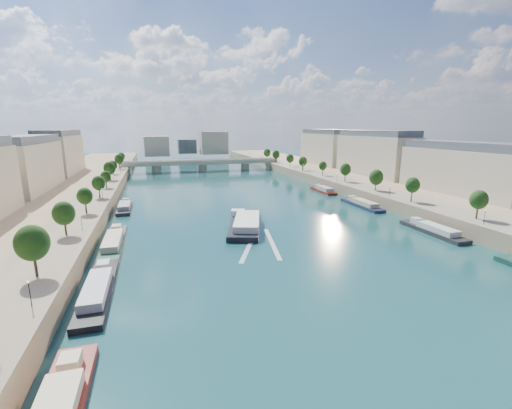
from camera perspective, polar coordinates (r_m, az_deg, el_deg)
ground at (r=132.21m, az=-1.39°, el=-0.89°), size 700.00×700.00×0.00m
quay_left at (r=132.86m, az=-32.93°, el=-1.81°), size 44.00×520.00×5.00m
quay_right at (r=165.45m, az=23.43°, el=1.71°), size 44.00×520.00×5.00m
pave_left at (r=128.80m, az=-26.67°, el=-0.33°), size 14.00×520.00×0.10m
pave_right at (r=155.84m, az=19.28°, el=2.38°), size 14.00×520.00×0.10m
trees_left at (r=129.41m, az=-25.89°, el=2.26°), size 4.80×268.80×8.26m
trees_right at (r=162.02m, az=16.78°, el=4.87°), size 4.80×268.80×8.26m
lamps_left at (r=117.84m, az=-25.45°, el=0.04°), size 0.36×200.36×4.28m
lamps_right at (r=156.90m, az=16.95°, el=3.63°), size 0.36×200.36×4.28m
buildings_right at (r=181.12m, az=24.58°, el=6.95°), size 16.00×226.00×23.20m
skyline at (r=345.85m, az=-10.67°, el=9.82°), size 79.00×42.00×22.00m
bridge at (r=252.29m, az=-8.94°, el=6.68°), size 112.00×12.00×8.15m
tour_barge at (r=108.99m, az=-1.79°, el=-3.20°), size 18.06×32.64×4.26m
wake at (r=94.25m, az=0.81°, el=-6.57°), size 15.35×25.78×0.04m
moored_barges_left at (r=75.03m, az=-24.71°, el=-12.37°), size 5.00×158.20×3.60m
moored_barges_right at (r=115.11m, az=27.84°, el=-4.06°), size 5.00×161.14×3.60m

